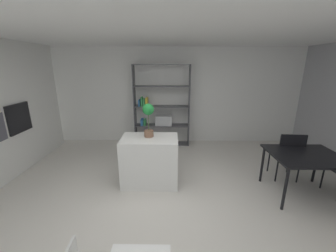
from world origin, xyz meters
name	(u,v)px	position (x,y,z in m)	size (l,w,h in m)	color
ground_plane	(164,206)	(0.00, 0.00, 0.00)	(10.11, 10.11, 0.00)	beige
ceiling_slab	(163,22)	(0.00, 0.00, 2.62)	(7.34, 5.99, 0.06)	white
back_partition	(167,96)	(0.00, 2.97, 1.30)	(7.34, 0.06, 2.59)	silver
built_in_oven	(19,118)	(-2.92, 1.18, 1.11)	(0.06, 0.60, 0.58)	black
kitchen_island	(150,160)	(-0.28, 0.70, 0.44)	(1.00, 0.64, 0.88)	silver
potted_plant_on_island	(148,116)	(-0.30, 0.77, 1.26)	(0.20, 0.20, 0.60)	brown
open_bookshelf	(159,112)	(-0.21, 2.66, 0.92)	(1.47, 0.32, 2.14)	#4C4C51
dining_table	(306,159)	(2.29, 0.35, 0.66)	(1.10, 0.92, 0.73)	black
dining_chair_far	(288,152)	(2.28, 0.83, 0.56)	(0.48, 0.49, 0.95)	black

